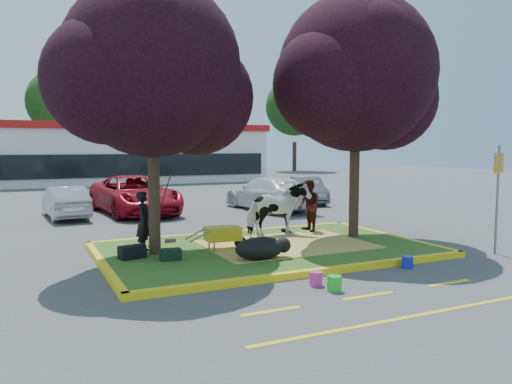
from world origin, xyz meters
name	(u,v)px	position (x,y,z in m)	size (l,w,h in m)	color
ground	(266,252)	(0.00, 0.00, 0.00)	(90.00, 90.00, 0.00)	#424244
median_island	(266,249)	(0.00, 0.00, 0.07)	(8.00, 5.00, 0.15)	#31561B
curb_near	(320,272)	(0.00, -2.58, 0.07)	(8.30, 0.16, 0.15)	yellow
curb_far	(228,234)	(0.00, 2.58, 0.07)	(8.30, 0.16, 0.15)	yellow
curb_left	(103,265)	(-4.08, 0.00, 0.07)	(0.16, 5.30, 0.15)	yellow
curb_right	(390,237)	(4.08, 0.00, 0.07)	(0.16, 5.30, 0.15)	yellow
straw_bedding	(286,244)	(0.60, 0.00, 0.15)	(4.20, 3.00, 0.01)	#C9B452
tree_purple_left	(153,76)	(-2.78, 0.38, 4.36)	(5.06, 4.20, 6.51)	black
tree_purple_right	(357,80)	(2.92, 0.18, 4.56)	(5.30, 4.40, 6.82)	black
fire_lane_stripe_a	(271,311)	(-2.00, -4.20, 0.00)	(1.10, 0.12, 0.01)	yellow
fire_lane_stripe_b	(368,296)	(0.00, -4.20, 0.00)	(1.10, 0.12, 0.01)	yellow
fire_lane_stripe_c	(449,283)	(2.00, -4.20, 0.00)	(1.10, 0.12, 0.01)	yellow
fire_lane_long	(415,316)	(0.00, -5.40, 0.00)	(6.00, 0.10, 0.01)	yellow
retail_building	(128,153)	(2.00, 27.98, 2.25)	(20.40, 8.40, 4.40)	silver
treeline	(98,93)	(1.23, 37.61, 7.73)	(46.58, 7.80, 14.63)	black
cow	(278,209)	(0.97, 1.20, 0.92)	(0.83, 1.83, 1.54)	silver
calf	(260,248)	(-0.80, -1.29, 0.41)	(1.20, 0.68, 0.52)	black
handler	(144,222)	(-2.99, 0.69, 0.89)	(0.54, 0.36, 1.49)	black
visitor_a	(309,206)	(2.19, 1.49, 0.94)	(0.77, 0.60, 1.57)	#3F1412
visitor_b	(286,212)	(1.57, 1.79, 0.73)	(0.69, 0.29, 1.17)	black
wheelbarrow	(223,234)	(-1.15, 0.09, 0.55)	(1.56, 0.55, 0.58)	black
gear_bag_dark	(132,252)	(-3.41, 0.09, 0.30)	(0.58, 0.32, 0.30)	black
gear_bag_green	(171,254)	(-2.65, -0.45, 0.28)	(0.48, 0.30, 0.25)	black
sign_post	(498,187)	(5.16, -2.70, 1.72)	(0.39, 0.09, 2.76)	slate
bucket_green	(334,284)	(-0.39, -3.68, 0.15)	(0.28, 0.28, 0.30)	green
bucket_pink	(316,279)	(-0.51, -3.21, 0.14)	(0.26, 0.26, 0.28)	#D830A0
bucket_blue	(407,262)	(2.11, -2.88, 0.14)	(0.25, 0.25, 0.27)	#1726BE
car_silver	(65,202)	(-4.16, 8.83, 0.61)	(1.29, 3.69, 1.22)	#A2A5A9
car_red	(135,195)	(-1.49, 8.98, 0.77)	(2.57, 5.57, 1.55)	#A40D1F
car_white	(268,193)	(3.96, 7.75, 0.72)	(2.01, 4.94, 1.43)	white
car_grey	(307,190)	(6.81, 9.26, 0.63)	(1.33, 3.81, 1.26)	#54575C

